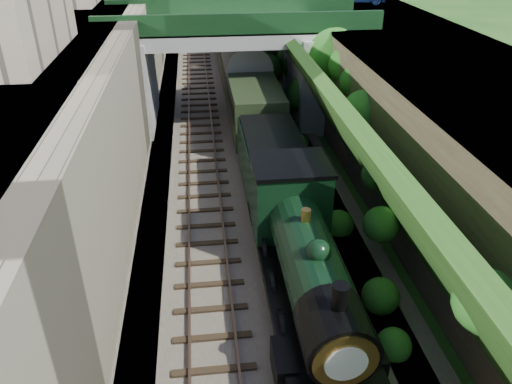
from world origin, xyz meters
TOP-DOWN VIEW (x-y plane):
  - trackbed at (0.00, 20.00)m, footprint 10.00×90.00m
  - retaining_wall at (-5.50, 20.00)m, footprint 1.00×90.00m
  - street_plateau_left at (-9.00, 20.00)m, footprint 6.00×90.00m
  - street_plateau_right at (9.50, 20.00)m, footprint 8.00×90.00m
  - embankment_slope at (5.04, 19.32)m, footprint 4.52×90.00m
  - track_left at (-2.00, 20.00)m, footprint 2.50×90.00m
  - track_right at (1.20, 20.00)m, footprint 2.50×90.00m
  - road_bridge at (0.94, 24.00)m, footprint 16.00×6.40m
  - tree at (5.91, 21.93)m, footprint 3.60×3.80m
  - locomotive at (1.20, 6.16)m, footprint 3.10×10.22m
  - tender at (1.20, 13.52)m, footprint 2.70×6.00m
  - coach_front at (1.20, 26.12)m, footprint 2.90×18.00m
  - coach_middle at (1.20, 44.92)m, footprint 2.90×18.00m

SIDE VIEW (x-z plane):
  - trackbed at x=0.00m, z-range 0.00..0.20m
  - track_left at x=-2.00m, z-range 0.15..0.35m
  - track_right at x=1.20m, z-range 0.15..0.35m
  - tender at x=1.20m, z-range 0.09..3.14m
  - locomotive at x=1.20m, z-range -0.02..3.81m
  - coach_front at x=1.20m, z-range 0.20..3.90m
  - coach_middle at x=1.20m, z-range 0.20..3.90m
  - embankment_slope at x=5.04m, z-range -0.35..6.03m
  - street_plateau_right at x=9.50m, z-range 0.00..6.25m
  - retaining_wall at x=-5.50m, z-range 0.00..7.00m
  - street_plateau_left at x=-9.00m, z-range 0.00..7.00m
  - road_bridge at x=0.94m, z-range 0.45..7.70m
  - tree at x=5.91m, z-range 1.35..7.95m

